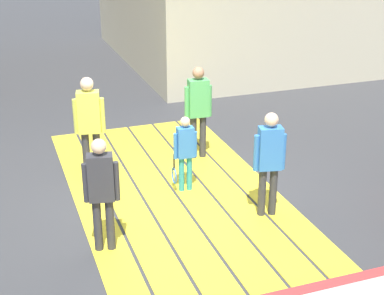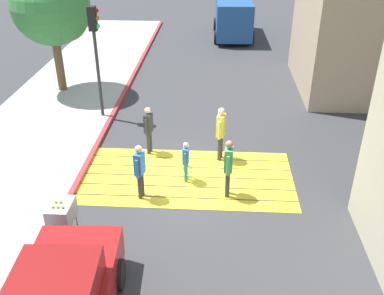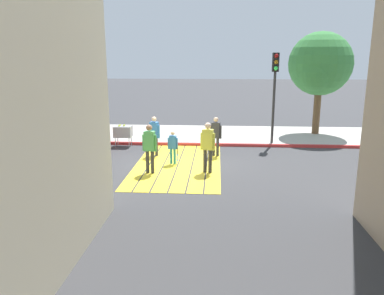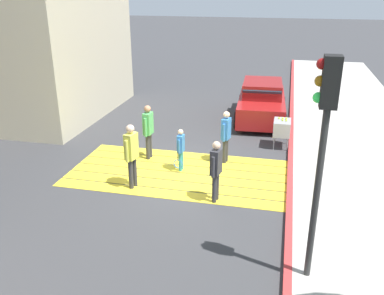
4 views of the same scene
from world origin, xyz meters
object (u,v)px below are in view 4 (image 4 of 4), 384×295
at_px(traffic_light_corner, 323,129).
at_px(pedestrian_adult_lead, 226,133).
at_px(car_parked_near_curb, 262,102).
at_px(pedestrian_teen_behind, 148,128).
at_px(pedestrian_adult_trailing, 131,152).
at_px(pedestrian_adult_side, 216,167).
at_px(tennis_ball_cart, 282,128).
at_px(pedestrian_child_with_racket, 181,148).

relative_size(traffic_light_corner, pedestrian_adult_lead, 2.55).
xyz_separation_m(car_parked_near_curb, pedestrian_teen_behind, (3.19, 4.96, 0.29)).
xyz_separation_m(pedestrian_adult_trailing, pedestrian_adult_side, (-2.35, 0.27, -0.10)).
height_order(pedestrian_adult_trailing, pedestrian_adult_side, pedestrian_adult_trailing).
distance_m(traffic_light_corner, pedestrian_adult_side, 4.01).
bearing_deg(car_parked_near_curb, pedestrian_teen_behind, 57.23).
bearing_deg(car_parked_near_curb, tennis_ball_cart, 106.81).
xyz_separation_m(tennis_ball_cart, pedestrian_adult_lead, (1.66, 1.74, 0.27)).
bearing_deg(car_parked_near_curb, pedestrian_child_with_racket, 70.79).
relative_size(car_parked_near_curb, pedestrian_adult_trailing, 2.41).
bearing_deg(pedestrian_teen_behind, car_parked_near_curb, -122.77).
height_order(tennis_ball_cart, pedestrian_adult_side, pedestrian_adult_side).
distance_m(tennis_ball_cart, pedestrian_adult_side, 4.56).
relative_size(pedestrian_adult_lead, pedestrian_teen_behind, 0.95).
height_order(car_parked_near_curb, pedestrian_adult_trailing, pedestrian_adult_trailing).
bearing_deg(traffic_light_corner, pedestrian_teen_behind, -45.98).
bearing_deg(pedestrian_child_with_racket, traffic_light_corner, 129.80).
distance_m(car_parked_near_curb, pedestrian_adult_trailing, 7.61).
bearing_deg(car_parked_near_curb, pedestrian_adult_lead, 80.85).
relative_size(car_parked_near_curb, pedestrian_child_with_racket, 3.36).
bearing_deg(car_parked_near_curb, pedestrian_adult_side, 85.07).
distance_m(tennis_ball_cart, pedestrian_adult_trailing, 5.59).
height_order(pedestrian_adult_trailing, pedestrian_teen_behind, pedestrian_adult_trailing).
relative_size(traffic_light_corner, pedestrian_child_with_racket, 3.24).
relative_size(pedestrian_adult_lead, pedestrian_child_with_racket, 1.27).
height_order(pedestrian_adult_lead, pedestrian_child_with_racket, pedestrian_adult_lead).
bearing_deg(pedestrian_adult_lead, traffic_light_corner, 114.34).
bearing_deg(pedestrian_adult_side, pedestrian_teen_behind, -42.00).
height_order(pedestrian_teen_behind, pedestrian_child_with_racket, pedestrian_teen_behind).
distance_m(pedestrian_adult_lead, pedestrian_child_with_racket, 1.53).
relative_size(pedestrian_adult_trailing, pedestrian_teen_behind, 1.03).
xyz_separation_m(traffic_light_corner, pedestrian_adult_side, (2.21, -2.63, -2.08)).
xyz_separation_m(pedestrian_adult_lead, pedestrian_teen_behind, (2.43, 0.23, 0.06)).
bearing_deg(pedestrian_adult_lead, pedestrian_adult_side, 93.02).
height_order(car_parked_near_curb, pedestrian_teen_behind, pedestrian_teen_behind).
bearing_deg(pedestrian_child_with_racket, car_parked_near_curb, -109.21).
xyz_separation_m(pedestrian_adult_lead, pedestrian_adult_side, (-0.13, 2.55, -0.01)).
xyz_separation_m(tennis_ball_cart, pedestrian_teen_behind, (4.09, 1.97, 0.33)).
height_order(car_parked_near_curb, tennis_ball_cart, car_parked_near_curb).
xyz_separation_m(pedestrian_adult_lead, pedestrian_child_with_racket, (1.21, 0.92, -0.23)).
bearing_deg(pedestrian_adult_trailing, pedestrian_adult_side, 173.39).
bearing_deg(pedestrian_adult_trailing, pedestrian_adult_lead, -134.30).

